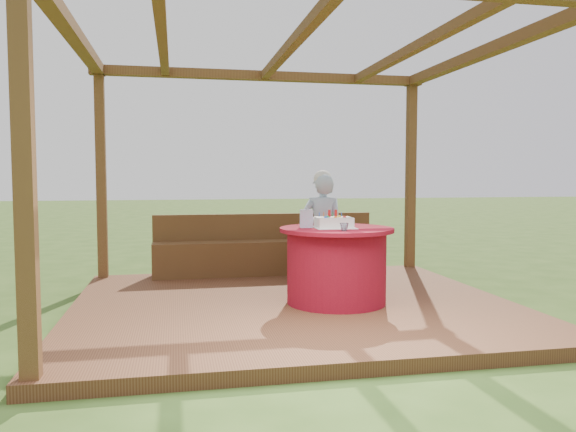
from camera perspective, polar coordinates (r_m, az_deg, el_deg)
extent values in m
plane|color=#33521B|center=(5.99, 0.48, -9.75)|extent=(60.00, 60.00, 0.00)
cube|color=brown|center=(5.98, 0.48, -9.19)|extent=(4.50, 4.00, 0.12)
cube|color=brown|center=(3.93, -25.18, 3.56)|extent=(0.12, 0.12, 2.60)
cube|color=brown|center=(7.63, -18.45, 3.76)|extent=(0.12, 0.12, 2.60)
cube|color=brown|center=(8.27, 12.36, 3.88)|extent=(0.12, 0.12, 2.60)
cube|color=brown|center=(7.79, -2.44, 14.02)|extent=(4.50, 0.14, 0.12)
cube|color=brown|center=(5.93, -21.08, 16.96)|extent=(0.14, 4.00, 0.12)
cube|color=brown|center=(6.73, 19.23, 15.40)|extent=(0.14, 4.00, 0.12)
cube|color=brown|center=(5.85, -12.66, 17.30)|extent=(0.10, 3.70, 0.10)
cube|color=brown|center=(5.97, 0.50, 17.12)|extent=(0.10, 3.70, 0.10)
cube|color=brown|center=(6.36, 12.51, 16.21)|extent=(0.10, 3.70, 0.10)
cube|color=brown|center=(7.57, -2.17, -4.20)|extent=(3.00, 0.42, 0.45)
cube|color=brown|center=(7.70, -2.40, -1.06)|extent=(3.00, 0.06, 0.35)
cylinder|color=maroon|center=(5.84, 4.93, -5.21)|extent=(1.02, 1.02, 0.74)
cylinder|color=maroon|center=(5.79, 4.96, -1.39)|extent=(1.17, 1.17, 0.04)
cube|color=#371C11|center=(7.00, 3.10, -3.40)|extent=(0.45, 0.45, 0.05)
cylinder|color=#371C11|center=(6.85, 1.92, -5.26)|extent=(0.04, 0.04, 0.40)
cylinder|color=#371C11|center=(6.89, 4.60, -5.22)|extent=(0.04, 0.04, 0.40)
cylinder|color=#371C11|center=(7.17, 1.65, -4.85)|extent=(0.04, 0.04, 0.40)
cylinder|color=#371C11|center=(7.21, 4.22, -4.81)|extent=(0.04, 0.04, 0.40)
cube|color=#371C11|center=(7.15, 2.93, -1.43)|extent=(0.41, 0.09, 0.45)
imported|color=#8EB2D3|center=(6.58, 3.52, -1.55)|extent=(0.54, 0.42, 1.34)
sphere|color=white|center=(6.55, 3.54, 3.76)|extent=(0.21, 0.21, 0.21)
cube|color=white|center=(5.78, 4.66, -1.17)|extent=(0.42, 0.42, 0.01)
cube|color=white|center=(5.77, 4.66, -0.63)|extent=(0.37, 0.30, 0.10)
cylinder|color=red|center=(5.80, 4.23, 0.27)|extent=(0.03, 0.03, 0.08)
cylinder|color=red|center=(5.82, 4.89, 0.28)|extent=(0.03, 0.03, 0.08)
sphere|color=blue|center=(5.69, 3.86, -0.06)|extent=(0.04, 0.04, 0.04)
sphere|color=orange|center=(5.70, 4.86, -0.05)|extent=(0.04, 0.04, 0.04)
sphere|color=red|center=(5.75, 5.76, -0.03)|extent=(0.04, 0.04, 0.04)
sphere|color=green|center=(5.77, 4.04, 0.00)|extent=(0.04, 0.04, 0.04)
sphere|color=yellow|center=(5.82, 5.25, 0.02)|extent=(0.04, 0.04, 0.04)
cube|color=#E292CE|center=(5.76, 1.88, -0.27)|extent=(0.14, 0.10, 0.19)
imported|color=white|center=(5.43, 5.72, -1.11)|extent=(0.11, 0.11, 0.08)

